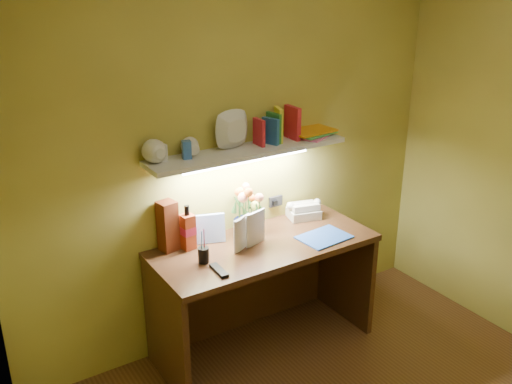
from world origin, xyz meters
TOP-DOWN VIEW (x-y plane):
  - desk at (0.00, 1.20)m, footprint 1.40×0.60m
  - flower_bouquet at (-0.00, 1.39)m, footprint 0.21×0.21m
  - telephone at (0.44, 1.39)m, footprint 0.24×0.20m
  - desk_clock at (0.52, 1.43)m, footprint 0.07×0.04m
  - whisky_bottle at (-0.42, 1.39)m, footprint 0.08×0.08m
  - whisky_box at (-0.53, 1.44)m, footprint 0.12×0.12m
  - pen_cup at (-0.43, 1.19)m, footprint 0.08×0.08m
  - art_card at (-0.27, 1.40)m, footprint 0.18×0.09m
  - tv_remote at (-0.41, 1.04)m, footprint 0.05×0.16m
  - blue_folder at (0.36, 1.07)m, footprint 0.33×0.25m
  - desk_book_a at (-0.22, 1.18)m, footprint 0.15×0.08m
  - desk_book_b at (-0.12, 1.20)m, footprint 0.16×0.06m
  - wall_shelf at (-0.01, 1.38)m, footprint 1.32×0.31m

SIDE VIEW (x-z plane):
  - desk at x=0.00m, z-range 0.00..0.75m
  - blue_folder at x=0.36m, z-range 0.75..0.76m
  - tv_remote at x=-0.41m, z-range 0.75..0.77m
  - desk_clock at x=0.52m, z-range 0.75..0.82m
  - telephone at x=0.44m, z-range 0.75..0.87m
  - pen_cup at x=-0.43m, z-range 0.75..0.91m
  - art_card at x=-0.27m, z-range 0.75..0.93m
  - desk_book_a at x=-0.22m, z-range 0.75..0.96m
  - desk_book_b at x=-0.12m, z-range 0.75..0.97m
  - whisky_bottle at x=-0.42m, z-range 0.75..1.03m
  - flower_bouquet at x=0.00m, z-range 0.75..1.06m
  - whisky_box at x=-0.53m, z-range 0.75..1.06m
  - wall_shelf at x=-0.01m, z-range 1.21..1.46m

